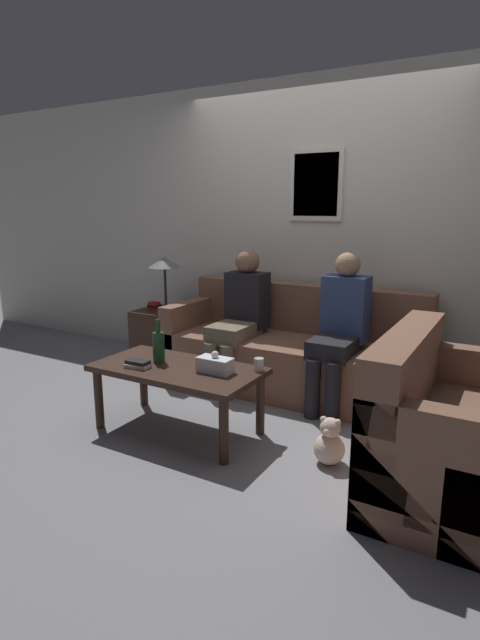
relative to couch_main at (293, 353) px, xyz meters
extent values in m
plane|color=gray|center=(0.00, -0.49, -0.31)|extent=(16.00, 16.00, 0.00)
cube|color=silver|center=(0.00, 0.44, 0.99)|extent=(9.00, 0.06, 2.60)
cube|color=silver|center=(0.00, 0.40, 1.39)|extent=(0.48, 0.02, 0.60)
cube|color=#B7CCB2|center=(0.00, 0.39, 1.39)|extent=(0.40, 0.01, 0.52)
cube|color=brown|center=(0.00, -0.05, -0.08)|extent=(2.14, 0.82, 0.45)
cube|color=brown|center=(0.00, 0.26, 0.35)|extent=(2.14, 0.20, 0.42)
cube|color=brown|center=(-1.00, -0.05, 0.03)|extent=(0.14, 0.82, 0.68)
cube|color=brown|center=(1.00, -0.05, 0.03)|extent=(0.14, 0.82, 0.68)
cube|color=brown|center=(1.43, -1.03, -0.08)|extent=(0.82, 1.24, 0.45)
cube|color=brown|center=(1.12, -1.03, 0.35)|extent=(0.20, 1.24, 0.42)
cube|color=brown|center=(1.43, -1.57, 0.03)|extent=(0.82, 0.14, 0.68)
cube|color=brown|center=(1.43, -0.48, 0.03)|extent=(0.82, 0.14, 0.68)
cube|color=#382319|center=(-0.34, -1.16, 0.14)|extent=(1.15, 0.59, 0.04)
cylinder|color=#382319|center=(-0.85, -1.39, -0.10)|extent=(0.06, 0.06, 0.42)
cylinder|color=#382319|center=(0.17, -1.39, -0.10)|extent=(0.06, 0.06, 0.42)
cylinder|color=#382319|center=(-0.85, -0.92, -0.10)|extent=(0.06, 0.06, 0.42)
cylinder|color=#382319|center=(0.17, -0.92, -0.10)|extent=(0.06, 0.06, 0.42)
cube|color=#382319|center=(-1.35, -0.07, -0.03)|extent=(0.45, 0.45, 0.55)
cylinder|color=#262628|center=(-1.29, -0.07, 0.46)|extent=(0.02, 0.02, 0.43)
cone|color=slate|center=(-1.29, -0.07, 0.71)|extent=(0.30, 0.30, 0.10)
cube|color=red|center=(-1.41, -0.09, 0.26)|extent=(0.09, 0.10, 0.02)
cube|color=black|center=(-1.41, -0.09, 0.28)|extent=(0.12, 0.10, 0.02)
cube|color=red|center=(-1.41, -0.09, 0.31)|extent=(0.10, 0.08, 0.03)
cylinder|color=#19421E|center=(-0.51, -1.14, 0.26)|extent=(0.08, 0.08, 0.21)
cylinder|color=#19421E|center=(-0.51, -1.14, 0.41)|extent=(0.03, 0.03, 0.09)
cylinder|color=silver|center=(0.18, -0.96, 0.20)|extent=(0.07, 0.07, 0.09)
cube|color=beige|center=(-0.56, -1.30, 0.17)|extent=(0.17, 0.13, 0.03)
cube|color=black|center=(-0.56, -1.30, 0.19)|extent=(0.16, 0.09, 0.02)
cube|color=silver|center=(-0.05, -1.13, 0.21)|extent=(0.23, 0.12, 0.10)
sphere|color=white|center=(-0.05, -1.13, 0.28)|extent=(0.05, 0.05, 0.05)
cube|color=#756651|center=(-0.43, -0.25, 0.19)|extent=(0.31, 0.47, 0.14)
cylinder|color=#756651|center=(-0.51, -0.49, -0.08)|extent=(0.11, 0.11, 0.45)
cylinder|color=#756651|center=(-0.36, -0.49, -0.08)|extent=(0.11, 0.11, 0.45)
cube|color=black|center=(-0.43, -0.02, 0.43)|extent=(0.34, 0.22, 0.47)
sphere|color=#8C664C|center=(-0.43, -0.02, 0.76)|extent=(0.21, 0.21, 0.21)
cube|color=black|center=(0.45, -0.27, 0.19)|extent=(0.31, 0.45, 0.14)
cylinder|color=black|center=(0.38, -0.49, -0.08)|extent=(0.11, 0.11, 0.45)
cylinder|color=black|center=(0.53, -0.49, -0.08)|extent=(0.11, 0.11, 0.45)
cube|color=#33477A|center=(0.45, -0.05, 0.44)|extent=(0.34, 0.22, 0.51)
sphere|color=tan|center=(0.45, -0.05, 0.78)|extent=(0.19, 0.19, 0.19)
sphere|color=beige|center=(0.72, -1.08, -0.21)|extent=(0.19, 0.19, 0.19)
sphere|color=beige|center=(0.72, -1.08, -0.08)|extent=(0.12, 0.12, 0.12)
sphere|color=beige|center=(0.68, -1.08, -0.03)|extent=(0.04, 0.04, 0.04)
sphere|color=beige|center=(0.77, -1.08, -0.03)|extent=(0.04, 0.04, 0.04)
sphere|color=#FFEAD1|center=(0.72, -1.13, -0.08)|extent=(0.05, 0.05, 0.05)
camera|label=1|loc=(1.63, -3.73, 1.21)|focal=28.00mm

